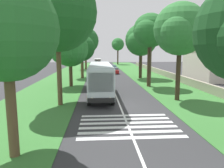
# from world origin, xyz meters

# --- Properties ---
(ground) EXTENTS (160.00, 160.00, 0.00)m
(ground) POSITION_xyz_m (0.00, 0.00, 0.00)
(ground) COLOR #333335
(grass_verge_left) EXTENTS (120.00, 8.00, 0.04)m
(grass_verge_left) POSITION_xyz_m (15.00, 8.20, 0.02)
(grass_verge_left) COLOR #387533
(grass_verge_left) RESTS_ON ground
(grass_verge_right) EXTENTS (120.00, 8.00, 0.04)m
(grass_verge_right) POSITION_xyz_m (15.00, -8.20, 0.02)
(grass_verge_right) COLOR #387533
(grass_verge_right) RESTS_ON ground
(centre_line) EXTENTS (110.00, 0.16, 0.01)m
(centre_line) POSITION_xyz_m (15.00, 0.00, 0.00)
(centre_line) COLOR silver
(centre_line) RESTS_ON ground
(coach_bus) EXTENTS (11.16, 2.62, 3.73)m
(coach_bus) POSITION_xyz_m (4.17, 1.80, 2.15)
(coach_bus) COLOR silver
(coach_bus) RESTS_ON ground
(zebra_crossing) EXTENTS (4.95, 6.80, 0.01)m
(zebra_crossing) POSITION_xyz_m (-5.48, 0.00, 0.00)
(zebra_crossing) COLOR silver
(zebra_crossing) RESTS_ON ground
(trailing_car_0) EXTENTS (4.30, 1.78, 1.43)m
(trailing_car_0) POSITION_xyz_m (23.59, 1.95, 0.67)
(trailing_car_0) COLOR navy
(trailing_car_0) RESTS_ON ground
(trailing_car_1) EXTENTS (4.30, 1.78, 1.43)m
(trailing_car_1) POSITION_xyz_m (29.06, -1.73, 0.67)
(trailing_car_1) COLOR #B21E1E
(trailing_car_1) RESTS_ON ground
(trailing_car_2) EXTENTS (4.30, 1.78, 1.43)m
(trailing_car_2) POSITION_xyz_m (37.09, -1.97, 0.67)
(trailing_car_2) COLOR #145933
(trailing_car_2) RESTS_ON ground
(trailing_car_3) EXTENTS (4.30, 1.78, 1.43)m
(trailing_car_3) POSITION_xyz_m (46.50, 1.55, 0.67)
(trailing_car_3) COLOR #B21E1E
(trailing_car_3) RESTS_ON ground
(trailing_minibus_0) EXTENTS (6.00, 2.14, 2.53)m
(trailing_minibus_0) POSITION_xyz_m (55.00, 2.08, 1.55)
(trailing_minibus_0) COLOR silver
(trailing_minibus_0) RESTS_ON ground
(roadside_tree_left_0) EXTENTS (6.13, 5.20, 8.08)m
(roadside_tree_left_0) POSITION_xyz_m (11.35, 6.17, 5.37)
(roadside_tree_left_0) COLOR #4C3826
(roadside_tree_left_0) RESTS_ON grass_verge_left
(roadside_tree_left_1) EXTENTS (8.84, 7.27, 12.28)m
(roadside_tree_left_1) POSITION_xyz_m (0.59, 5.90, 8.48)
(roadside_tree_left_1) COLOR brown
(roadside_tree_left_1) RESTS_ON grass_verge_left
(roadside_tree_left_2) EXTENTS (6.01, 4.90, 8.57)m
(roadside_tree_left_2) POSITION_xyz_m (-9.63, 6.39, 6.01)
(roadside_tree_left_2) COLOR brown
(roadside_tree_left_2) RESTS_ON grass_verge_left
(roadside_tree_left_3) EXTENTS (8.96, 7.34, 11.62)m
(roadside_tree_left_3) POSITION_xyz_m (41.50, 5.61, 7.76)
(roadside_tree_left_3) COLOR brown
(roadside_tree_left_3) RESTS_ON grass_verge_left
(roadside_tree_left_4) EXTENTS (5.92, 4.91, 8.12)m
(roadside_tree_left_4) POSITION_xyz_m (21.48, 5.12, 5.54)
(roadside_tree_left_4) COLOR brown
(roadside_tree_left_4) RESTS_ON grass_verge_left
(roadside_tree_right_0) EXTENTS (5.62, 4.74, 9.95)m
(roadside_tree_right_0) POSITION_xyz_m (62.08, -5.48, 7.46)
(roadside_tree_right_0) COLOR #3D2D1E
(roadside_tree_right_0) RESTS_ON grass_verge_right
(roadside_tree_right_1) EXTENTS (6.86, 5.90, 10.07)m
(roadside_tree_right_1) POSITION_xyz_m (20.10, -5.82, 6.99)
(roadside_tree_right_1) COLOR #3D2D1E
(roadside_tree_right_1) RESTS_ON grass_verge_right
(roadside_tree_right_3) EXTENTS (5.72, 4.86, 10.39)m
(roadside_tree_right_3) POSITION_xyz_m (10.57, -5.19, 7.83)
(roadside_tree_right_3) COLOR #4C3826
(roadside_tree_right_3) RESTS_ON grass_verge_right
(roadside_tree_right_4) EXTENTS (6.04, 5.32, 9.98)m
(roadside_tree_right_4) POSITION_xyz_m (1.75, -6.14, 7.22)
(roadside_tree_right_4) COLOR #3D2D1E
(roadside_tree_right_4) RESTS_ON grass_verge_right
(utility_pole) EXTENTS (0.24, 1.40, 7.04)m
(utility_pole) POSITION_xyz_m (10.12, -5.37, 3.70)
(utility_pole) COLOR #473828
(utility_pole) RESTS_ON grass_verge_right
(roadside_wall) EXTENTS (70.00, 0.40, 1.11)m
(roadside_wall) POSITION_xyz_m (20.00, -11.60, 0.60)
(roadside_wall) COLOR #9E937F
(roadside_wall) RESTS_ON grass_verge_right
(roadside_building) EXTENTS (11.55, 8.44, 6.34)m
(roadside_building) POSITION_xyz_m (17.73, -19.25, 3.20)
(roadside_building) COLOR beige
(roadside_building) RESTS_ON ground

